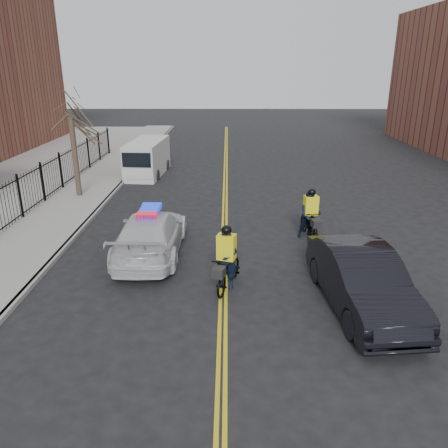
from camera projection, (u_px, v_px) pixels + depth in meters
name	position (u px, v px, depth m)	size (l,w,h in m)	color
ground	(223.00, 291.00, 13.34)	(120.00, 120.00, 0.00)	black
center_line_left	(223.00, 210.00, 20.86)	(0.10, 60.00, 0.01)	gold
center_line_right	(227.00, 210.00, 20.86)	(0.10, 60.00, 0.01)	gold
sidewalk	(69.00, 208.00, 20.89)	(3.00, 60.00, 0.15)	gray
curb	(100.00, 208.00, 20.88)	(0.20, 60.00, 0.15)	gray
iron_fence	(34.00, 189.00, 20.59)	(0.12, 28.00, 2.00)	black
street_tree	(72.00, 129.00, 21.59)	(3.20, 3.20, 4.80)	#392D22
police_cruiser	(151.00, 234.00, 15.72)	(2.23, 5.46, 1.74)	silver
dark_sedan	(362.00, 280.00, 12.19)	(1.81, 5.20, 1.71)	black
cargo_van	(147.00, 159.00, 27.21)	(2.23, 5.19, 2.12)	silver
cyclist_near	(226.00, 266.00, 13.35)	(1.32, 2.21, 2.05)	black
cyclist_far	(310.00, 218.00, 17.29)	(1.00, 2.06, 2.02)	black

